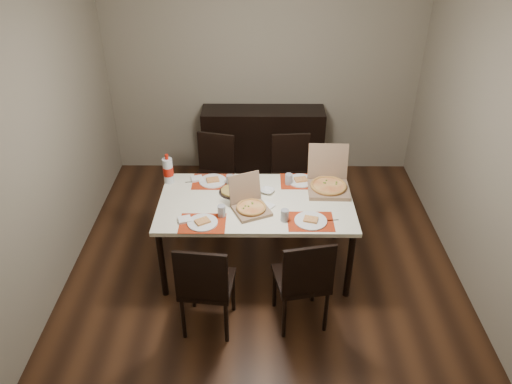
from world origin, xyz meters
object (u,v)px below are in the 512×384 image
at_px(chair_near_right, 304,279).
at_px(pizza_box_center, 250,205).
at_px(dining_table, 256,207).
at_px(soda_bottle, 168,170).
at_px(sideboard, 263,143).
at_px(chair_far_left, 214,172).
at_px(chair_near_left, 205,285).
at_px(chair_far_right, 291,173).
at_px(dip_bowl, 267,191).

xyz_separation_m(chair_near_right, pizza_box_center, (-0.45, 0.66, 0.29)).
bearing_deg(dining_table, soda_bottle, 158.37).
relative_size(sideboard, chair_far_left, 1.61).
distance_m(dining_table, chair_near_left, 0.97).
distance_m(chair_far_right, pizza_box_center, 1.20).
bearing_deg(dining_table, chair_near_right, -63.66).
xyz_separation_m(dining_table, dip_bowl, (0.11, 0.15, 0.08)).
relative_size(chair_near_left, soda_bottle, 3.06).
height_order(dining_table, dip_bowl, dip_bowl).
height_order(sideboard, soda_bottle, soda_bottle).
xyz_separation_m(chair_near_left, soda_bottle, (-0.46, 1.21, 0.37)).
relative_size(pizza_box_center, soda_bottle, 1.40).
bearing_deg(chair_near_left, sideboard, 79.79).
bearing_deg(dip_bowl, chair_far_right, 70.59).
bearing_deg(chair_far_left, sideboard, 56.61).
bearing_deg(soda_bottle, chair_far_right, 25.68).
bearing_deg(dining_table, chair_far_right, 67.68).
height_order(sideboard, chair_near_right, chair_near_right).
relative_size(sideboard, dining_table, 0.83).
height_order(chair_near_left, dip_bowl, chair_near_left).
bearing_deg(chair_far_right, soda_bottle, -154.32).
height_order(dip_bowl, soda_bottle, soda_bottle).
bearing_deg(soda_bottle, chair_near_left, -69.31).
relative_size(chair_far_right, soda_bottle, 3.06).
distance_m(sideboard, pizza_box_center, 1.96).
bearing_deg(chair_far_left, dip_bowl, -53.56).
distance_m(pizza_box_center, dip_bowl, 0.34).
height_order(dining_table, chair_far_left, chair_far_left).
bearing_deg(soda_bottle, sideboard, 57.15).
distance_m(chair_far_right, dip_bowl, 0.87).
bearing_deg(chair_near_left, chair_far_right, 66.41).
distance_m(sideboard, chair_far_right, 0.90).
bearing_deg(dip_bowl, dining_table, -125.48).
distance_m(chair_far_left, soda_bottle, 0.80).
bearing_deg(chair_near_right, chair_near_left, -175.10).
height_order(chair_far_left, pizza_box_center, pizza_box_center).
relative_size(chair_near_left, chair_near_right, 1.00).
distance_m(chair_near_left, chair_far_left, 1.81).
height_order(sideboard, chair_far_left, chair_far_left).
xyz_separation_m(chair_near_left, pizza_box_center, (0.35, 0.73, 0.29)).
bearing_deg(pizza_box_center, dip_bowl, 61.01).
xyz_separation_m(chair_near_left, chair_far_left, (-0.08, 1.81, 0.00)).
height_order(sideboard, chair_near_left, chair_near_left).
bearing_deg(soda_bottle, dining_table, -21.63).
bearing_deg(dip_bowl, sideboard, 91.19).
relative_size(chair_near_left, chair_far_right, 1.00).
bearing_deg(chair_near_right, soda_bottle, 137.76).
bearing_deg(chair_far_right, dip_bowl, -109.41).
bearing_deg(chair_far_right, chair_far_left, 179.48).
relative_size(sideboard, chair_far_right, 1.61).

